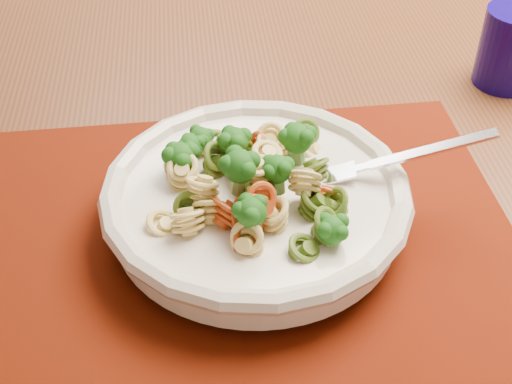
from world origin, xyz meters
name	(u,v)px	position (x,y,z in m)	size (l,w,h in m)	color
dining_table	(245,229)	(-0.47, -0.46, 0.61)	(1.53, 1.24, 0.71)	#592F19
placemat	(242,239)	(-0.52, -0.57, 0.71)	(0.48, 0.38, 0.00)	#521103
pasta_bowl	(256,200)	(-0.50, -0.56, 0.74)	(0.27, 0.27, 0.05)	silver
pasta_broccoli_heap	(256,187)	(-0.50, -0.56, 0.76)	(0.23, 0.23, 0.06)	#EFD476
fork	(341,173)	(-0.42, -0.57, 0.76)	(0.19, 0.02, 0.01)	silver
tumbler	(511,47)	(-0.13, -0.45, 0.76)	(0.07, 0.07, 0.09)	#0E0459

